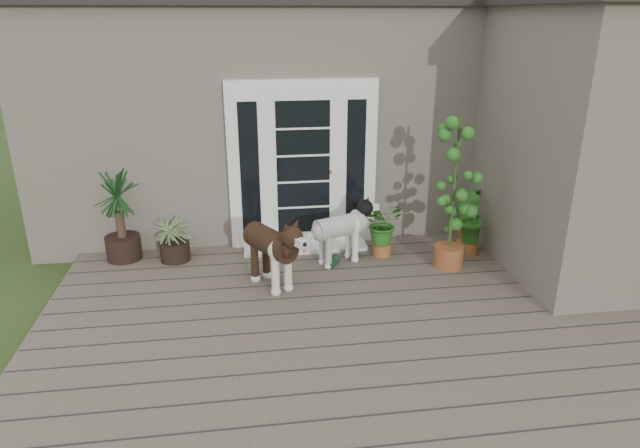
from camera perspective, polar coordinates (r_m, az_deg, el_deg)
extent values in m
cube|color=#6B5B4C|center=(5.64, 3.00, -10.88)|extent=(6.20, 4.60, 0.12)
cube|color=#665E54|center=(9.13, -1.99, 11.44)|extent=(7.40, 4.00, 3.10)
cube|color=#2D2826|center=(9.02, -2.13, 21.85)|extent=(7.60, 4.20, 0.20)
cube|color=#665E54|center=(7.13, 25.12, 6.91)|extent=(1.60, 2.40, 3.10)
cube|color=white|center=(7.19, -1.76, 6.03)|extent=(1.90, 0.14, 2.15)
cube|color=white|center=(7.34, -1.49, -2.33)|extent=(1.60, 0.40, 0.05)
imported|color=#1D5317|center=(7.08, 6.38, -0.75)|extent=(0.68, 0.68, 0.64)
imported|color=#1F5C1A|center=(7.35, 14.87, -0.79)|extent=(0.54, 0.54, 0.58)
imported|color=#245117|center=(7.80, 15.15, 0.57)|extent=(0.55, 0.55, 0.61)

